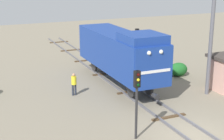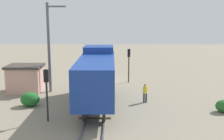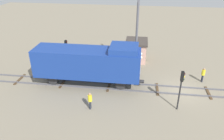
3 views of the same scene
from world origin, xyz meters
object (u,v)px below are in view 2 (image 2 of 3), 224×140
(locomotive, at_px, (97,74))
(traffic_signal_near, at_px, (129,59))
(catenary_mast, at_px, (49,46))
(worker_near_track, at_px, (83,69))
(traffic_signal_mid, at_px, (46,85))
(relay_hut, at_px, (25,78))
(worker_by_signal, at_px, (145,92))

(locomotive, bearing_deg, traffic_signal_near, -109.64)
(locomotive, relative_size, catenary_mast, 1.31)
(worker_near_track, bearing_deg, catenary_mast, -153.66)
(traffic_signal_mid, relative_size, relay_hut, 1.09)
(relay_hut, bearing_deg, traffic_signal_mid, 116.27)
(locomotive, height_order, traffic_signal_mid, locomotive)
(worker_near_track, bearing_deg, traffic_signal_near, -76.55)
(locomotive, distance_m, traffic_signal_mid, 4.92)
(worker_by_signal, relative_size, catenary_mast, 0.19)
(relay_hut, bearing_deg, catenary_mast, 179.85)
(traffic_signal_mid, bearing_deg, relay_hut, -63.73)
(worker_near_track, height_order, relay_hut, relay_hut)
(relay_hut, bearing_deg, worker_by_signal, 162.25)
(traffic_signal_mid, bearing_deg, worker_by_signal, -149.04)
(locomotive, xyz_separation_m, traffic_signal_mid, (3.40, 3.56, -0.11))
(worker_by_signal, distance_m, relay_hut, 12.29)
(traffic_signal_mid, relative_size, worker_near_track, 2.24)
(locomotive, distance_m, relay_hut, 8.98)
(worker_by_signal, relative_size, relay_hut, 0.49)
(traffic_signal_mid, height_order, relay_hut, traffic_signal_mid)
(worker_near_track, bearing_deg, locomotive, -124.25)
(traffic_signal_mid, xyz_separation_m, catenary_mast, (1.54, -8.30, 2.03))
(catenary_mast, bearing_deg, relay_hut, -0.15)
(catenary_mast, bearing_deg, worker_near_track, -108.43)
(locomotive, height_order, catenary_mast, catenary_mast)
(worker_near_track, relative_size, relay_hut, 0.49)
(catenary_mast, height_order, relay_hut, catenary_mast)
(traffic_signal_mid, distance_m, catenary_mast, 8.68)
(traffic_signal_near, relative_size, relay_hut, 1.11)
(worker_near_track, distance_m, relay_hut, 9.18)
(traffic_signal_near, bearing_deg, worker_by_signal, 97.16)
(traffic_signal_near, xyz_separation_m, traffic_signal_mid, (6.60, 12.52, -0.05))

